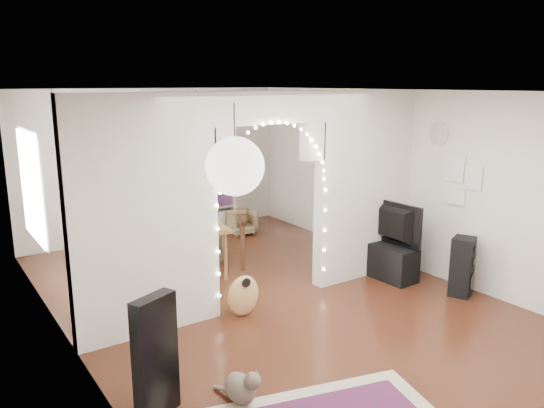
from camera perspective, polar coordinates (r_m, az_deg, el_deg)
floor at (r=7.14m, az=-0.25°, el=-10.14°), size 7.50×7.50×0.00m
ceiling at (r=6.57m, az=-0.28°, el=12.08°), size 5.00×7.50×0.02m
wall_back at (r=10.00m, az=-12.41°, el=4.31°), size 5.00×0.02×2.70m
wall_left at (r=5.75m, az=-21.39°, el=-2.56°), size 0.02×7.50×2.70m
wall_right at (r=8.36m, az=14.10°, el=2.56°), size 0.02×7.50×2.70m
divider_wall at (r=6.71m, az=-0.26°, el=1.12°), size 5.00×0.20×2.70m
fairy_lights at (r=6.58m, az=0.37°, el=2.00°), size 1.64×0.04×1.60m
window at (r=7.46m, az=-24.46°, el=1.74°), size 0.04×1.20×1.40m
wall_clock at (r=7.86m, az=17.58°, el=7.24°), size 0.03×0.31×0.31m
picture_frames at (r=7.70m, az=19.60°, el=2.48°), size 0.02×0.50×0.70m
paper_lantern at (r=3.56m, az=-4.00°, el=4.06°), size 0.40×0.40×0.40m
ceiling_fan at (r=8.31m, az=-8.14°, el=10.06°), size 1.10×1.10×0.30m
guitar_case at (r=4.75m, az=-12.43°, el=-15.76°), size 0.44×0.29×1.09m
acoustic_guitar at (r=6.49m, az=-3.12°, el=-8.10°), size 0.44×0.19×1.08m
tabby_cat at (r=5.00m, az=-3.34°, el=-19.07°), size 0.34×0.56×0.37m
floor_speaker at (r=7.56m, az=19.79°, el=-6.37°), size 0.39×0.37×0.80m
media_console at (r=8.01m, az=11.98°, el=-5.90°), size 0.43×1.01×0.50m
tv at (r=7.85m, az=12.17°, el=-2.03°), size 0.18×1.08×0.62m
bookcase at (r=10.09m, az=-8.71°, el=1.79°), size 1.71×0.45×1.75m
dining_table at (r=7.76m, az=-9.47°, el=-3.08°), size 1.32×1.00×0.76m
flower_vase at (r=7.71m, az=-9.52°, el=-1.88°), size 0.21×0.21×0.19m
dining_chair_left at (r=8.58m, az=-7.09°, el=-4.58°), size 0.61×0.62×0.46m
dining_chair_right at (r=10.01m, az=-3.29°, el=-2.00°), size 0.53×0.54×0.44m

